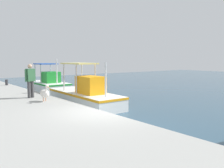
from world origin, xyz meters
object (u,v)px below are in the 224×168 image
at_px(pelican, 45,93).
at_px(fisherman_standing, 30,79).
at_px(mooring_bollard_nearest, 7,82).
at_px(fishing_boat_nearest, 49,85).
at_px(fishing_boat_second, 85,95).
at_px(mooring_bollard_second, 32,90).

bearing_deg(pelican, fisherman_standing, -174.64).
height_order(pelican, mooring_bollard_nearest, pelican).
distance_m(pelican, fisherman_standing, 1.59).
bearing_deg(mooring_bollard_nearest, fishing_boat_nearest, 89.94).
xyz_separation_m(fishing_boat_second, fisherman_standing, (0.02, -3.28, 1.14)).
bearing_deg(mooring_bollard_nearest, fisherman_standing, -5.08).
height_order(fishing_boat_second, pelican, fishing_boat_second).
bearing_deg(fishing_boat_second, fisherman_standing, -89.72).
bearing_deg(mooring_bollard_second, fishing_boat_nearest, 147.90).
xyz_separation_m(fishing_boat_second, mooring_bollard_second, (-1.64, -2.66, 0.38)).
bearing_deg(mooring_bollard_second, mooring_bollard_nearest, 180.00).
height_order(fishing_boat_nearest, mooring_bollard_second, fishing_boat_nearest).
xyz_separation_m(pelican, mooring_bollard_nearest, (-8.53, 0.49, -0.18)).
xyz_separation_m(fishing_boat_nearest, pelican, (8.53, -3.87, 0.58)).
height_order(fishing_boat_second, mooring_bollard_nearest, fishing_boat_second).
relative_size(fishing_boat_nearest, fishing_boat_second, 0.77).
xyz_separation_m(fisherman_standing, mooring_bollard_second, (-1.65, 0.63, -0.76)).
relative_size(fisherman_standing, mooring_bollard_second, 4.37).
height_order(fisherman_standing, mooring_bollard_nearest, fisherman_standing).
distance_m(fishing_boat_nearest, fisherman_standing, 8.19).
distance_m(fishing_boat_nearest, fishing_boat_second, 7.07).
bearing_deg(fisherman_standing, fishing_boat_second, 90.28).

